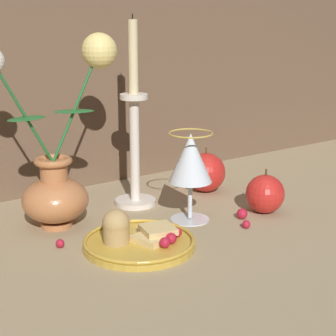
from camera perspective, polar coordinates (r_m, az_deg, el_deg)
name	(u,v)px	position (r m, az deg, el deg)	size (l,w,h in m)	color
ground_plane	(152,229)	(0.99, -1.59, -6.23)	(2.40, 2.40, 0.00)	#9E8966
vase	(58,168)	(0.99, -11.07, 0.04)	(0.24, 0.12, 0.33)	#B77042
plate_with_pastries	(137,239)	(0.91, -3.21, -7.20)	(0.18, 0.18, 0.07)	gold
wine_glass	(192,162)	(1.00, 2.41, 0.65)	(0.08, 0.08, 0.16)	silver
candlestick	(134,140)	(1.08, -3.43, 2.82)	(0.08, 0.08, 0.37)	silver
apple_beside_vase	(206,172)	(1.19, 3.86, -0.45)	(0.08, 0.08, 0.10)	red
apple_near_glass	(265,194)	(1.08, 9.84, -2.61)	(0.07, 0.07, 0.09)	red
berry_near_plate	(60,243)	(0.93, -10.91, -7.54)	(0.01, 0.01, 0.01)	#AD192D
berry_front_center	(242,214)	(1.04, 7.54, -4.63)	(0.02, 0.02, 0.02)	#AD192D
berry_by_glass_stem	(115,219)	(1.02, -5.45, -5.19)	(0.02, 0.02, 0.02)	#AD192D
berry_under_candlestick	(246,224)	(1.00, 7.96, -5.69)	(0.01, 0.01, 0.01)	#AD192D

